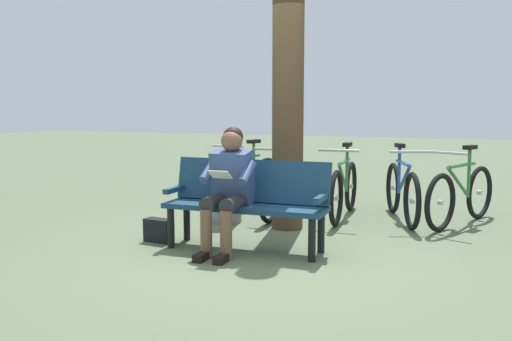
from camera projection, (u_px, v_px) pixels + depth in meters
The scene contains 11 objects.
ground_plane at pixel (260, 257), 5.25m from camera, with size 40.00×40.00×0.00m, color #566647.
bench at pixel (248, 198), 5.51m from camera, with size 1.61×0.51×0.87m.
person_reading at pixel (229, 183), 5.38m from camera, with size 0.50×0.77×1.20m.
handbag at pixel (159, 230), 5.81m from camera, with size 0.30×0.14×0.24m, color black.
tree_trunk at pixel (288, 79), 6.28m from camera, with size 0.36×0.36×3.39m, color #4C3823.
litter_bin at pixel (226, 188), 6.77m from camera, with size 0.39×0.39×0.82m.
bicycle_silver at pixel (461, 195), 6.60m from camera, with size 0.75×1.57×0.94m.
bicycle_purple at pixel (402, 192), 6.85m from camera, with size 0.68×1.60×0.94m.
bicycle_orange at pixel (344, 189), 7.01m from camera, with size 0.48×1.68×0.94m.
bicycle_blue at pixel (285, 188), 7.17m from camera, with size 0.48×1.68×0.94m.
bicycle_green at pixel (246, 182), 7.64m from camera, with size 0.54×1.65×0.94m.
Camera 1 is at (-1.85, 4.77, 1.41)m, focal length 39.46 mm.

